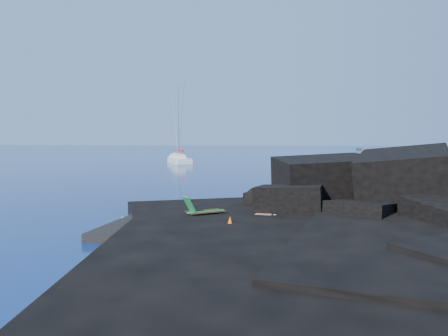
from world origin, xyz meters
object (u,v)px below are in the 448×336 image
(marker_cone, at_px, (230,223))
(distant_boat_b, at_px, (385,151))
(sailboat, at_px, (179,163))
(distant_boat_a, at_px, (359,150))
(deck_chair, at_px, (205,206))
(sunbather, at_px, (263,216))

(marker_cone, distance_m, distant_boat_b, 124.87)
(sailboat, height_order, marker_cone, sailboat)
(sailboat, bearing_deg, distant_boat_a, 38.37)
(sailboat, xyz_separation_m, deck_chair, (11.89, -48.07, 0.96))
(sailboat, xyz_separation_m, distant_boat_b, (48.10, 69.74, 0.00))
(sailboat, relative_size, distant_boat_a, 2.88)
(marker_cone, relative_size, distant_boat_b, 0.11)
(deck_chair, bearing_deg, distant_boat_b, 38.55)
(sunbather, relative_size, marker_cone, 3.40)
(distant_boat_a, bearing_deg, marker_cone, -100.27)
(sailboat, distance_m, distant_boat_a, 92.77)
(sailboat, distance_m, marker_cone, 51.87)
(sunbather, xyz_separation_m, marker_cone, (-1.27, -2.19, 0.09))
(sailboat, height_order, distant_boat_a, sailboat)
(sunbather, bearing_deg, distant_boat_a, 87.62)
(marker_cone, bearing_deg, distant_boat_b, 73.78)
(distant_boat_b, bearing_deg, marker_cone, -110.22)
(sunbather, bearing_deg, distant_boat_b, 83.97)
(distant_boat_a, distance_m, distant_boat_b, 13.58)
(sailboat, bearing_deg, distant_boat_b, 31.29)
(distant_boat_a, bearing_deg, deck_chair, -101.01)
(sailboat, bearing_deg, sunbather, -97.31)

